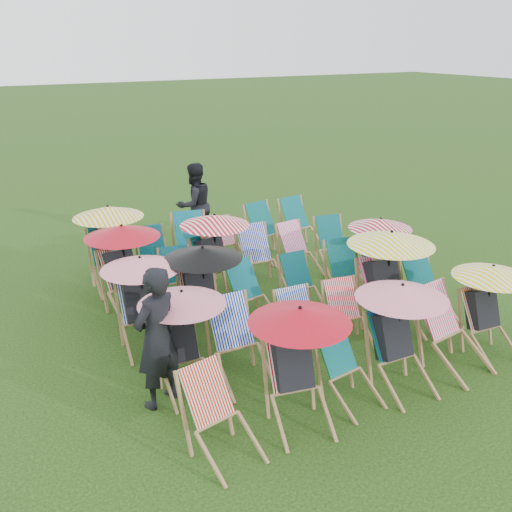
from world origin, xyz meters
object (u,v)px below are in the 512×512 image
deckchair_29 (302,225)px  person_rear (194,205)px  deckchair_0 (221,417)px  person_left (157,338)px  deckchair_5 (490,309)px

deckchair_29 → person_rear: person_rear is taller
deckchair_0 → person_rear: (2.27, 5.96, 0.39)m
deckchair_29 → person_rear: (-1.78, 1.22, 0.35)m
person_rear → person_left: bearing=50.4°
deckchair_0 → deckchair_29: deckchair_29 is taller
deckchair_0 → deckchair_29: 6.22m
person_left → person_rear: size_ratio=1.01×
deckchair_0 → deckchair_5: bearing=-9.1°
deckchair_29 → person_left: size_ratio=0.57×
deckchair_5 → deckchair_29: deckchair_5 is taller
person_left → deckchair_5: bearing=142.4°
person_left → person_rear: person_left is taller
deckchair_0 → deckchair_5: size_ratio=0.76×
deckchair_5 → person_rear: bearing=110.9°
deckchair_0 → deckchair_5: (3.96, 0.13, 0.19)m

